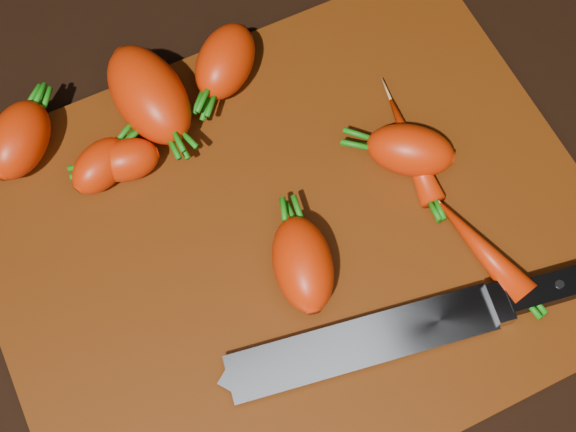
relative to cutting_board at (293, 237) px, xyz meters
name	(u,v)px	position (x,y,z in m)	size (l,w,h in m)	color
ground	(293,242)	(0.00, 0.00, -0.01)	(2.00, 2.00, 0.01)	black
cutting_board	(293,237)	(0.00, 0.00, 0.00)	(0.50, 0.40, 0.01)	#5A2608
carrot_0	(19,140)	(-0.18, 0.17, 0.03)	(0.07, 0.05, 0.05)	#ED2900
carrot_1	(127,160)	(-0.10, 0.12, 0.02)	(0.05, 0.04, 0.04)	#ED2900
carrot_2	(149,95)	(-0.06, 0.16, 0.04)	(0.10, 0.06, 0.06)	#ED2900
carrot_3	(303,264)	(-0.01, -0.03, 0.03)	(0.08, 0.05, 0.05)	#ED2900
carrot_4	(225,61)	(0.01, 0.17, 0.03)	(0.08, 0.05, 0.05)	#ED2900
carrot_5	(100,166)	(-0.12, 0.12, 0.02)	(0.06, 0.04, 0.04)	#ED2900
carrot_6	(410,150)	(0.12, 0.02, 0.03)	(0.07, 0.04, 0.04)	#ED2900
carrot_7	(412,150)	(0.12, 0.02, 0.02)	(0.10, 0.02, 0.02)	#ED2900
carrot_8	(482,249)	(0.13, -0.08, 0.02)	(0.10, 0.03, 0.03)	#ED2900
knife	(388,335)	(0.03, -0.11, 0.01)	(0.35, 0.09, 0.02)	gray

